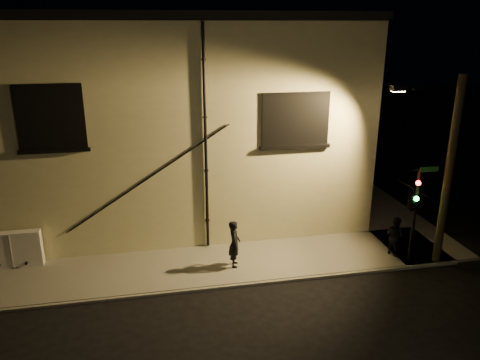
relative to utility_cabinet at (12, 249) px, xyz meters
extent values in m
plane|color=black|center=(8.81, -2.70, -0.78)|extent=(90.00, 90.00, 0.00)
cube|color=slate|center=(5.81, -1.20, -0.72)|extent=(20.00, 3.00, 0.12)
cube|color=slate|center=(15.31, 5.30, -0.72)|extent=(3.00, 16.00, 0.12)
cube|color=beige|center=(5.81, 6.30, 3.47)|extent=(16.00, 12.00, 8.50)
cube|color=black|center=(5.81, 6.30, 7.87)|extent=(16.20, 12.20, 0.30)
cube|color=black|center=(1.81, 0.28, 4.62)|extent=(2.20, 0.10, 2.20)
cube|color=black|center=(1.81, 0.29, 4.62)|extent=(1.98, 0.05, 1.98)
cube|color=black|center=(10.41, 0.28, 4.22)|extent=(2.60, 0.10, 2.00)
cube|color=black|center=(10.41, 0.29, 4.22)|extent=(2.38, 0.05, 1.78)
cylinder|color=black|center=(7.01, 0.22, 3.53)|extent=(0.11, 0.11, 8.30)
cylinder|color=black|center=(4.81, 0.25, 2.22)|extent=(5.96, 0.04, 3.75)
cylinder|color=black|center=(4.93, 0.25, 2.28)|extent=(5.96, 0.04, 3.75)
cube|color=silver|center=(0.00, 0.00, 0.00)|extent=(2.01, 0.34, 1.32)
imported|color=black|center=(7.74, -1.50, 0.20)|extent=(0.50, 0.68, 1.73)
imported|color=black|center=(13.79, -1.76, 0.08)|extent=(0.79, 0.87, 1.48)
cylinder|color=black|center=(14.10, -2.36, 1.05)|extent=(0.12, 0.12, 3.42)
imported|color=black|center=(13.88, -2.48, 1.77)|extent=(0.51, 2.07, 0.83)
sphere|color=#FF140C|center=(13.90, -2.66, 2.45)|extent=(0.17, 0.17, 0.17)
sphere|color=#14FF3F|center=(13.90, -2.66, 1.88)|extent=(0.17, 0.17, 0.17)
cube|color=#0C4C1E|center=(14.45, -2.36, 2.81)|extent=(0.70, 0.03, 0.18)
cylinder|color=black|center=(15.06, -2.58, 2.65)|extent=(0.29, 0.29, 6.85)
cylinder|color=black|center=(14.26, -2.03, 5.60)|extent=(1.74, 0.95, 0.10)
cube|color=black|center=(13.46, -1.48, 5.50)|extent=(0.55, 0.28, 0.18)
cube|color=#FFC672|center=(13.46, -1.48, 5.40)|extent=(0.42, 0.20, 0.04)
camera|label=1|loc=(4.99, -16.20, 7.58)|focal=35.00mm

